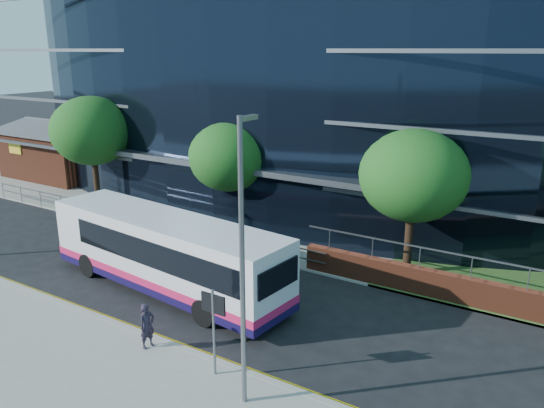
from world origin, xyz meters
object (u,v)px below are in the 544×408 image
Objects in this scene: tree_far_c at (414,176)px; city_bus at (167,253)px; brick_pavilion at (64,152)px; tree_far_b at (229,157)px; streetlight_east at (243,259)px; pedestrian at (147,326)px; street_sign at (213,315)px; tree_far_a at (92,131)px.

tree_far_c is 10.77m from city_bus.
brick_pavilion reaches higher than city_bus.
tree_far_b is at bearing 112.14° from city_bus.
streetlight_east is 8.66m from city_bus.
brick_pavilion is 1.42× the size of tree_far_b.
pedestrian is (-4.32, 0.62, -3.51)m from streetlight_east.
pedestrian is (-2.82, 0.03, -1.22)m from street_sign.
pedestrian is at bearing -50.04° from city_bus.
pedestrian is at bearing 179.37° from street_sign.
tree_far_c is at bearing 46.40° from city_bus.
city_bus is (-5.40, 3.86, -0.48)m from street_sign.
tree_far_b reaches higher than street_sign.
street_sign is (26.50, -15.09, 0.21)m from brick_pavilion.
pedestrian is at bearing -35.73° from tree_far_a.
tree_far_b is (10.00, 0.50, -0.65)m from tree_far_a.
street_sign is 2.80m from streetlight_east.
tree_far_a reaches higher than street_sign.
city_bus is at bearing -28.03° from brick_pavilion.
tree_far_c is 4.20× the size of pedestrian.
brick_pavilion is at bearing 150.76° from streetlight_east.
city_bus is at bearing -139.57° from tree_far_c.
city_bus is at bearing 42.66° from pedestrian.
streetlight_east is (-1.00, -11.17, -0.10)m from tree_far_c.
pedestrian is (14.68, -10.56, -3.94)m from tree_far_a.
brick_pavilion is at bearing 157.94° from city_bus.
streetlight_east reaches higher than tree_far_c.
street_sign is 11.14m from tree_far_c.
streetlight_east reaches higher than city_bus.
streetlight_east is (1.50, -0.59, 2.29)m from street_sign.
tree_far_c is (2.50, 10.59, 2.39)m from street_sign.
city_bus is at bearing -29.10° from tree_far_a.
streetlight_east is (28.00, -15.67, 2.50)m from brick_pavilion.
tree_far_a is 4.50× the size of pedestrian.
tree_far_a is at bearing 62.94° from pedestrian.
street_sign is 6.65m from city_bus.
tree_far_b is 0.76× the size of streetlight_east.
street_sign is at bearing -55.92° from tree_far_b.
tree_far_a is at bearing 156.87° from city_bus.
street_sign is 13.54m from tree_far_b.
tree_far_b is 0.51× the size of city_bus.
tree_far_c reaches higher than street_sign.
brick_pavilion is 29.46m from tree_far_c.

